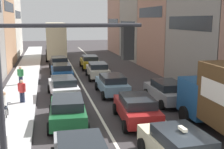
# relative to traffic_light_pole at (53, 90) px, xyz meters

# --- Properties ---
(sidewalk_left) EXTENTS (2.60, 64.00, 0.14)m
(sidewalk_left) POSITION_rel_traffic_light_pole_xyz_m (-2.25, 21.07, -3.75)
(sidewalk_left) COLOR #B9B9B9
(sidewalk_left) RESTS_ON ground
(lane_stripe_left) EXTENTS (0.16, 60.00, 0.01)m
(lane_stripe_left) POSITION_rel_traffic_light_pole_xyz_m (2.75, 21.07, -3.81)
(lane_stripe_left) COLOR silver
(lane_stripe_left) RESTS_ON ground
(lane_stripe_right) EXTENTS (0.16, 60.00, 0.01)m
(lane_stripe_right) POSITION_rel_traffic_light_pole_xyz_m (6.15, 21.07, -3.81)
(lane_stripe_right) COLOR silver
(lane_stripe_right) RESTS_ON ground
(building_row_right) EXTENTS (7.20, 43.90, 11.69)m
(building_row_right) POSITION_rel_traffic_light_pole_xyz_m (14.35, 23.69, 1.01)
(building_row_right) COLOR #936B5B
(building_row_right) RESTS_ON ground
(traffic_light_pole) EXTENTS (3.58, 0.38, 5.50)m
(traffic_light_pole) POSITION_rel_traffic_light_pole_xyz_m (0.00, 0.00, 0.00)
(traffic_light_pole) COLOR #2D2D33
(traffic_light_pole) RESTS_ON ground
(taxi_centre_lane_front) EXTENTS (2.20, 4.37, 1.66)m
(taxi_centre_lane_front) POSITION_rel_traffic_light_pole_xyz_m (4.62, 2.25, -3.02)
(taxi_centre_lane_front) COLOR beige
(taxi_centre_lane_front) RESTS_ON ground
(sedan_centre_lane_second) EXTENTS (2.28, 4.41, 1.49)m
(sedan_centre_lane_second) POSITION_rel_traffic_light_pole_xyz_m (4.53, 7.38, -3.02)
(sedan_centre_lane_second) COLOR #A51E1E
(sedan_centre_lane_second) RESTS_ON ground
(wagon_left_lane_second) EXTENTS (2.25, 4.39, 1.49)m
(wagon_left_lane_second) POSITION_rel_traffic_light_pole_xyz_m (0.85, 7.91, -3.02)
(wagon_left_lane_second) COLOR #19592D
(wagon_left_lane_second) RESTS_ON ground
(hatchback_centre_lane_third) EXTENTS (2.07, 4.31, 1.49)m
(hatchback_centre_lane_third) POSITION_rel_traffic_light_pole_xyz_m (4.56, 13.52, -3.02)
(hatchback_centre_lane_third) COLOR #759EB7
(hatchback_centre_lane_third) RESTS_ON ground
(sedan_left_lane_third) EXTENTS (2.25, 4.39, 1.49)m
(sedan_left_lane_third) POSITION_rel_traffic_light_pole_xyz_m (0.96, 13.47, -3.02)
(sedan_left_lane_third) COLOR silver
(sedan_left_lane_third) RESTS_ON ground
(coupe_centre_lane_fourth) EXTENTS (2.20, 4.37, 1.49)m
(coupe_centre_lane_fourth) POSITION_rel_traffic_light_pole_xyz_m (4.56, 19.80, -3.02)
(coupe_centre_lane_fourth) COLOR beige
(coupe_centre_lane_fourth) RESTS_ON ground
(sedan_left_lane_fourth) EXTENTS (2.12, 4.33, 1.49)m
(sedan_left_lane_fourth) POSITION_rel_traffic_light_pole_xyz_m (1.18, 19.77, -3.02)
(sedan_left_lane_fourth) COLOR #194C8C
(sedan_left_lane_fourth) RESTS_ON ground
(sedan_centre_lane_fifth) EXTENTS (2.16, 4.35, 1.49)m
(sedan_centre_lane_fifth) POSITION_rel_traffic_light_pole_xyz_m (4.63, 25.43, -3.02)
(sedan_centre_lane_fifth) COLOR #B29319
(sedan_centre_lane_fifth) RESTS_ON ground
(sedan_left_lane_fifth) EXTENTS (2.20, 4.37, 1.49)m
(sedan_left_lane_fifth) POSITION_rel_traffic_light_pole_xyz_m (1.19, 25.04, -3.02)
(sedan_left_lane_fifth) COLOR black
(sedan_left_lane_fifth) RESTS_ON ground
(sedan_right_lane_behind_truck) EXTENTS (2.08, 4.31, 1.49)m
(sedan_right_lane_behind_truck) POSITION_rel_traffic_light_pole_xyz_m (7.65, 10.52, -3.02)
(sedan_right_lane_behind_truck) COLOR gray
(sedan_right_lane_behind_truck) RESTS_ON ground
(bus_mid_queue_primary) EXTENTS (2.80, 10.50, 5.06)m
(bus_mid_queue_primary) POSITION_rel_traffic_light_pole_xyz_m (1.16, 34.91, -0.99)
(bus_mid_queue_primary) COLOR #BFB793
(bus_mid_queue_primary) RESTS_ON ground
(cyclist_on_sidewalk) EXTENTS (0.50, 1.73, 1.72)m
(cyclist_on_sidewalk) POSITION_rel_traffic_light_pole_xyz_m (-2.47, 8.92, -2.97)
(cyclist_on_sidewalk) COLOR black
(cyclist_on_sidewalk) RESTS_ON ground
(pedestrian_near_kerb) EXTENTS (0.53, 0.34, 1.66)m
(pedestrian_near_kerb) POSITION_rel_traffic_light_pole_xyz_m (-1.88, 3.30, -2.87)
(pedestrian_near_kerb) COLOR #262D47
(pedestrian_near_kerb) RESTS_ON ground
(pedestrian_mid_sidewalk) EXTENTS (0.52, 0.34, 1.66)m
(pedestrian_mid_sidewalk) POSITION_rel_traffic_light_pole_xyz_m (-2.33, 17.95, -2.87)
(pedestrian_mid_sidewalk) COLOR #262D47
(pedestrian_mid_sidewalk) RESTS_ON ground
(pedestrian_far_sidewalk) EXTENTS (0.51, 0.34, 1.66)m
(pedestrian_far_sidewalk) POSITION_rel_traffic_light_pole_xyz_m (-1.81, 12.27, -2.87)
(pedestrian_far_sidewalk) COLOR #262D47
(pedestrian_far_sidewalk) RESTS_ON ground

